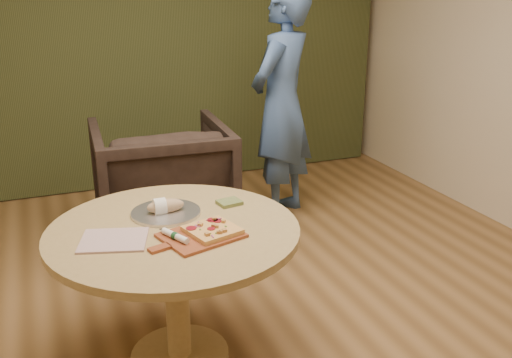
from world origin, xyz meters
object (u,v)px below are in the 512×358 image
at_px(cutlery_roll, 175,236).
at_px(person_standing, 281,104).
at_px(serving_tray, 166,212).
at_px(flatbread_pizza, 212,230).
at_px(armchair, 162,175).
at_px(pizza_paddle, 199,236).
at_px(bread_roll, 164,206).
at_px(pedestal_table, 175,253).

relative_size(cutlery_roll, person_standing, 0.10).
xyz_separation_m(cutlery_roll, serving_tray, (0.03, 0.34, -0.02)).
distance_m(flatbread_pizza, armchair, 1.70).
xyz_separation_m(pizza_paddle, armchair, (0.18, 1.68, -0.26)).
bearing_deg(flatbread_pizza, bread_roll, 114.95).
xyz_separation_m(cutlery_roll, armchair, (0.30, 1.68, -0.28)).
bearing_deg(bread_roll, serving_tray, 0.00).
relative_size(cutlery_roll, bread_roll, 0.98).
bearing_deg(armchair, cutlery_roll, 83.03).
bearing_deg(cutlery_roll, pizza_paddle, -23.68).
distance_m(pizza_paddle, serving_tray, 0.35).
bearing_deg(pizza_paddle, cutlery_roll, 164.92).
bearing_deg(person_standing, flatbread_pizza, 18.42).
xyz_separation_m(serving_tray, person_standing, (1.28, 1.42, 0.19)).
xyz_separation_m(bread_roll, armchair, (0.27, 1.34, -0.30)).
bearing_deg(serving_tray, pizza_paddle, -76.67).
height_order(pedestal_table, person_standing, person_standing).
bearing_deg(pedestal_table, pizza_paddle, -61.32).
bearing_deg(serving_tray, flatbread_pizza, -66.32).
bearing_deg(pedestal_table, flatbread_pizza, -44.79).
distance_m(pedestal_table, person_standing, 2.08).
bearing_deg(person_standing, armchair, -34.35).
distance_m(pizza_paddle, armchair, 1.71).
relative_size(serving_tray, armchair, 0.36).
height_order(armchair, person_standing, person_standing).
xyz_separation_m(serving_tray, armchair, (0.26, 1.34, -0.26)).
relative_size(serving_tray, bread_roll, 1.84).
bearing_deg(serving_tray, person_standing, 48.02).
xyz_separation_m(flatbread_pizza, serving_tray, (-0.15, 0.33, -0.02)).
bearing_deg(armchair, person_standing, -172.53).
height_order(bread_roll, person_standing, person_standing).
bearing_deg(cutlery_roll, bread_roll, 60.81).
bearing_deg(cutlery_roll, armchair, 55.07).
height_order(flatbread_pizza, armchair, armchair).
height_order(cutlery_roll, person_standing, person_standing).
bearing_deg(pedestal_table, person_standing, 51.31).
xyz_separation_m(pizza_paddle, person_standing, (1.20, 1.76, 0.19)).
bearing_deg(pizza_paddle, flatbread_pizza, -10.22).
height_order(pizza_paddle, person_standing, person_standing).
bearing_deg(cutlery_roll, serving_tray, 59.33).
xyz_separation_m(pizza_paddle, flatbread_pizza, (0.07, 0.01, 0.02)).
height_order(pizza_paddle, cutlery_roll, cutlery_roll).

